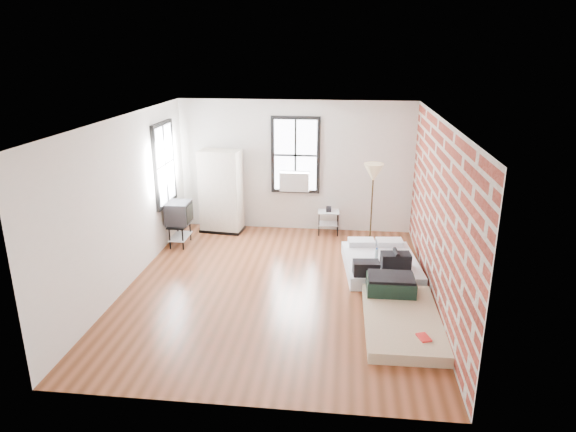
# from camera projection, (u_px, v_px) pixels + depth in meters

# --- Properties ---
(ground) EXTENTS (6.00, 6.00, 0.00)m
(ground) POSITION_uv_depth(u_px,v_px,m) (277.00, 288.00, 8.58)
(ground) COLOR #552C16
(ground) RESTS_ON ground
(room_shell) EXTENTS (5.02, 6.02, 2.80)m
(room_shell) POSITION_uv_depth(u_px,v_px,m) (294.00, 182.00, 8.35)
(room_shell) COLOR silver
(room_shell) RESTS_ON ground
(mattress_main) EXTENTS (1.42, 1.82, 0.55)m
(mattress_main) POSITION_uv_depth(u_px,v_px,m) (381.00, 263.00, 9.18)
(mattress_main) COLOR silver
(mattress_main) RESTS_ON ground
(mattress_bare) EXTENTS (1.10, 2.04, 0.44)m
(mattress_bare) POSITION_uv_depth(u_px,v_px,m) (399.00, 311.00, 7.54)
(mattress_bare) COLOR #CBB992
(mattress_bare) RESTS_ON ground
(wardrobe) EXTENTS (0.95, 0.61, 1.78)m
(wardrobe) POSITION_uv_depth(u_px,v_px,m) (221.00, 192.00, 10.97)
(wardrobe) COLOR black
(wardrobe) RESTS_ON ground
(side_table) EXTENTS (0.47, 0.38, 0.60)m
(side_table) POSITION_uv_depth(u_px,v_px,m) (328.00, 216.00, 10.94)
(side_table) COLOR black
(side_table) RESTS_ON ground
(floor_lamp) EXTENTS (0.37, 0.37, 1.75)m
(floor_lamp) POSITION_uv_depth(u_px,v_px,m) (373.00, 177.00, 9.68)
(floor_lamp) COLOR #322610
(floor_lamp) RESTS_ON ground
(tv_stand) EXTENTS (0.46, 0.64, 0.90)m
(tv_stand) POSITION_uv_depth(u_px,v_px,m) (179.00, 215.00, 10.25)
(tv_stand) COLOR black
(tv_stand) RESTS_ON ground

